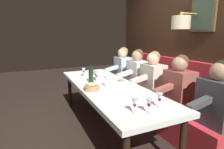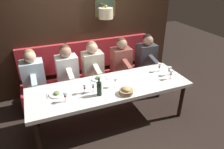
% 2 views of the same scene
% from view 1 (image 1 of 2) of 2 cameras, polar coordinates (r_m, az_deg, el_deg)
% --- Properties ---
extents(ground_plane, '(12.00, 12.00, 0.00)m').
position_cam_1_polar(ground_plane, '(3.17, -1.26, -16.37)').
color(ground_plane, black).
extents(dining_table, '(0.90, 2.69, 0.74)m').
position_cam_1_polar(dining_table, '(2.91, -1.32, -4.54)').
color(dining_table, silver).
rests_on(dining_table, ground_plane).
extents(banquette_bench, '(0.52, 2.89, 0.45)m').
position_cam_1_polar(banquette_bench, '(3.49, 12.49, -9.83)').
color(banquette_bench, red).
rests_on(banquette_bench, ground_plane).
extents(back_wall_panel, '(0.59, 4.09, 2.90)m').
position_cam_1_polar(back_wall_panel, '(3.62, 20.79, 9.05)').
color(back_wall_panel, '#382316').
rests_on(back_wall_panel, ground_plane).
extents(diner_nearest, '(0.60, 0.40, 0.79)m').
position_cam_1_polar(diner_nearest, '(2.49, 29.91, -5.81)').
color(diner_nearest, '#3D3D42').
rests_on(diner_nearest, banquette_bench).
extents(diner_near, '(0.60, 0.40, 0.79)m').
position_cam_1_polar(diner_near, '(2.87, 20.04, -2.68)').
color(diner_near, '#934C42').
rests_on(diner_near, banquette_bench).
extents(diner_middle, '(0.60, 0.40, 0.79)m').
position_cam_1_polar(diner_middle, '(3.33, 12.53, -0.23)').
color(diner_middle, beige).
rests_on(diner_middle, banquette_bench).
extents(diner_far, '(0.60, 0.40, 0.79)m').
position_cam_1_polar(diner_far, '(3.74, 7.83, 1.31)').
color(diner_far, white).
rests_on(diner_far, banquette_bench).
extents(diner_farthest, '(0.60, 0.40, 0.79)m').
position_cam_1_polar(diner_farthest, '(4.27, 3.37, 2.76)').
color(diner_farthest, silver).
rests_on(diner_farthest, banquette_bench).
extents(place_setting_0, '(0.24, 0.31, 0.05)m').
position_cam_1_polar(place_setting_0, '(3.69, -5.71, 0.25)').
color(place_setting_0, white).
rests_on(place_setting_0, dining_table).
extents(place_setting_1, '(0.24, 0.32, 0.05)m').
position_cam_1_polar(place_setting_1, '(3.11, 2.85, -2.00)').
color(place_setting_1, white).
rests_on(place_setting_1, dining_table).
extents(wine_glass_0, '(0.07, 0.07, 0.16)m').
position_cam_1_polar(wine_glass_0, '(3.25, -5.23, 0.44)').
color(wine_glass_0, silver).
rests_on(wine_glass_0, dining_table).
extents(wine_glass_1, '(0.07, 0.07, 0.16)m').
position_cam_1_polar(wine_glass_1, '(1.87, 7.04, -8.60)').
color(wine_glass_1, silver).
rests_on(wine_glass_1, dining_table).
extents(wine_glass_2, '(0.07, 0.07, 0.16)m').
position_cam_1_polar(wine_glass_2, '(2.07, 14.54, -6.87)').
color(wine_glass_2, silver).
rests_on(wine_glass_2, dining_table).
extents(wine_glass_3, '(0.07, 0.07, 0.16)m').
position_cam_1_polar(wine_glass_3, '(1.89, 11.41, -8.52)').
color(wine_glass_3, silver).
rests_on(wine_glass_3, dining_table).
extents(wine_glass_4, '(0.07, 0.07, 0.16)m').
position_cam_1_polar(wine_glass_4, '(2.78, -1.82, -1.51)').
color(wine_glass_4, silver).
rests_on(wine_glass_4, dining_table).
extents(wine_glass_5, '(0.07, 0.07, 0.16)m').
position_cam_1_polar(wine_glass_5, '(3.12, -4.83, -0.05)').
color(wine_glass_5, silver).
rests_on(wine_glass_5, dining_table).
extents(wine_glass_6, '(0.07, 0.07, 0.16)m').
position_cam_1_polar(wine_glass_6, '(3.52, -8.78, 1.25)').
color(wine_glass_6, silver).
rests_on(wine_glass_6, dining_table).
extents(wine_bottle, '(0.08, 0.08, 0.30)m').
position_cam_1_polar(wine_bottle, '(3.03, -6.52, -0.46)').
color(wine_bottle, black).
rests_on(wine_bottle, dining_table).
extents(bread_bowl, '(0.22, 0.22, 0.12)m').
position_cam_1_polar(bread_bowl, '(2.64, -6.40, -3.87)').
color(bread_bowl, '#9E7F56').
rests_on(bread_bowl, dining_table).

